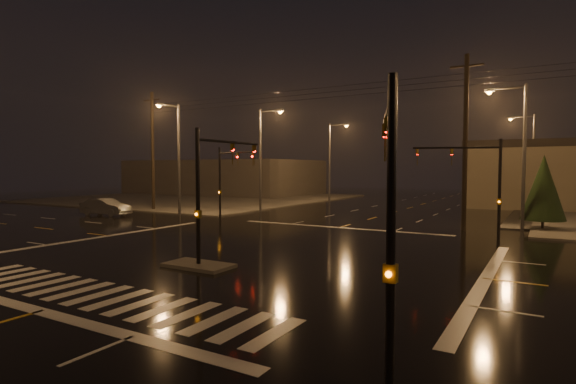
# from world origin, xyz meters

# --- Properties ---
(ground) EXTENTS (140.00, 140.00, 0.00)m
(ground) POSITION_xyz_m (0.00, 0.00, 0.00)
(ground) COLOR black
(ground) RESTS_ON ground
(sidewalk_nw) EXTENTS (36.00, 36.00, 0.12)m
(sidewalk_nw) POSITION_xyz_m (-30.00, 30.00, 0.06)
(sidewalk_nw) COLOR #4A4742
(sidewalk_nw) RESTS_ON ground
(median_island) EXTENTS (3.00, 1.60, 0.15)m
(median_island) POSITION_xyz_m (0.00, -4.00, 0.07)
(median_island) COLOR #4A4742
(median_island) RESTS_ON ground
(crosswalk) EXTENTS (15.00, 2.60, 0.01)m
(crosswalk) POSITION_xyz_m (0.00, -9.00, 0.01)
(crosswalk) COLOR beige
(crosswalk) RESTS_ON ground
(stop_bar_near) EXTENTS (16.00, 0.50, 0.01)m
(stop_bar_near) POSITION_xyz_m (0.00, -11.00, 0.01)
(stop_bar_near) COLOR beige
(stop_bar_near) RESTS_ON ground
(stop_bar_far) EXTENTS (16.00, 0.50, 0.01)m
(stop_bar_far) POSITION_xyz_m (0.00, 11.00, 0.01)
(stop_bar_far) COLOR beige
(stop_bar_far) RESTS_ON ground
(commercial_block) EXTENTS (30.00, 18.00, 5.60)m
(commercial_block) POSITION_xyz_m (-35.00, 42.00, 2.80)
(commercial_block) COLOR #3E3937
(commercial_block) RESTS_ON ground
(signal_mast_median) EXTENTS (0.25, 4.59, 6.00)m
(signal_mast_median) POSITION_xyz_m (0.00, -3.07, 3.75)
(signal_mast_median) COLOR black
(signal_mast_median) RESTS_ON ground
(signal_mast_ne) EXTENTS (4.84, 1.86, 6.00)m
(signal_mast_ne) POSITION_xyz_m (9.50, 10.14, 3.79)
(signal_mast_ne) COLOR black
(signal_mast_ne) RESTS_ON ground
(signal_mast_nw) EXTENTS (4.84, 1.86, 6.00)m
(signal_mast_nw) POSITION_xyz_m (-9.50, 10.14, 3.79)
(signal_mast_nw) COLOR black
(signal_mast_nw) RESTS_ON ground
(signal_mast_se) EXTENTS (1.55, 3.87, 6.00)m
(signal_mast_se) POSITION_xyz_m (10.23, -9.75, 3.71)
(signal_mast_se) COLOR black
(signal_mast_se) RESTS_ON ground
(streetlight_1) EXTENTS (2.77, 0.32, 10.00)m
(streetlight_1) POSITION_xyz_m (-11.18, 18.00, 5.80)
(streetlight_1) COLOR #38383A
(streetlight_1) RESTS_ON ground
(streetlight_2) EXTENTS (2.77, 0.32, 10.00)m
(streetlight_2) POSITION_xyz_m (-11.18, 34.00, 5.80)
(streetlight_2) COLOR #38383A
(streetlight_2) RESTS_ON ground
(streetlight_3) EXTENTS (2.77, 0.32, 10.00)m
(streetlight_3) POSITION_xyz_m (11.18, 16.00, 5.80)
(streetlight_3) COLOR #38383A
(streetlight_3) RESTS_ON ground
(streetlight_4) EXTENTS (2.77, 0.32, 10.00)m
(streetlight_4) POSITION_xyz_m (11.18, 36.00, 5.80)
(streetlight_4) COLOR #38383A
(streetlight_4) RESTS_ON ground
(streetlight_5) EXTENTS (0.32, 2.77, 10.00)m
(streetlight_5) POSITION_xyz_m (-16.00, 11.18, 5.80)
(streetlight_5) COLOR #38383A
(streetlight_5) RESTS_ON ground
(utility_pole_0) EXTENTS (2.20, 0.32, 12.00)m
(utility_pole_0) POSITION_xyz_m (-22.00, 14.00, 6.13)
(utility_pole_0) COLOR black
(utility_pole_0) RESTS_ON ground
(utility_pole_1) EXTENTS (2.20, 0.32, 12.00)m
(utility_pole_1) POSITION_xyz_m (8.00, 14.00, 6.13)
(utility_pole_1) COLOR black
(utility_pole_1) RESTS_ON ground
(conifer_0) EXTENTS (2.88, 2.88, 5.20)m
(conifer_0) POSITION_xyz_m (12.69, 16.89, 2.95)
(conifer_0) COLOR black
(conifer_0) RESTS_ON ground
(car_crossing) EXTENTS (4.92, 2.32, 1.56)m
(car_crossing) POSITION_xyz_m (-21.71, 8.03, 0.78)
(car_crossing) COLOR #575A5F
(car_crossing) RESTS_ON ground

